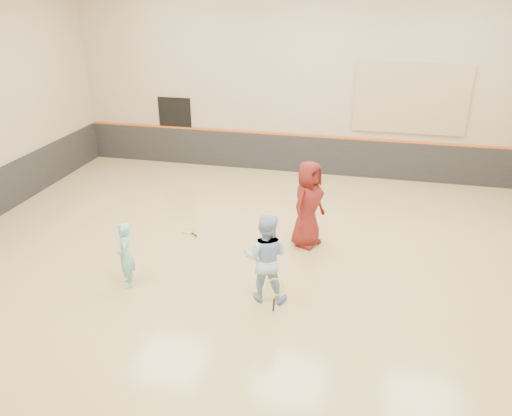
% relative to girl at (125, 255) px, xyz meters
% --- Properties ---
extents(room, '(15.04, 12.04, 6.22)m').
position_rel_girl_xyz_m(room, '(2.72, 1.34, 0.14)').
color(room, tan).
rests_on(room, ground).
extents(wainscot_back, '(14.90, 0.04, 1.20)m').
position_rel_girl_xyz_m(wainscot_back, '(2.72, 7.31, -0.08)').
color(wainscot_back, '#232326').
rests_on(wainscot_back, floor).
extents(accent_stripe, '(14.90, 0.03, 0.06)m').
position_rel_girl_xyz_m(accent_stripe, '(2.72, 7.30, 0.54)').
color(accent_stripe, '#D85914').
rests_on(accent_stripe, wall_back).
extents(acoustic_panel, '(3.20, 0.08, 2.00)m').
position_rel_girl_xyz_m(acoustic_panel, '(5.52, 7.29, 1.82)').
color(acoustic_panel, tan).
rests_on(acoustic_panel, wall_back).
extents(doorway, '(1.10, 0.05, 2.20)m').
position_rel_girl_xyz_m(doorway, '(-1.78, 7.32, 0.42)').
color(doorway, black).
rests_on(doorway, floor).
extents(girl, '(0.50, 0.58, 1.36)m').
position_rel_girl_xyz_m(girl, '(0.00, 0.00, 0.00)').
color(girl, '#79D1C9').
rests_on(girl, floor).
extents(instructor, '(0.86, 0.68, 1.75)m').
position_rel_girl_xyz_m(instructor, '(2.76, 0.17, 0.20)').
color(instructor, '#9CC1F2').
rests_on(instructor, floor).
extents(young_man, '(1.01, 1.16, 2.01)m').
position_rel_girl_xyz_m(young_man, '(3.24, 2.52, 0.33)').
color(young_man, maroon).
rests_on(young_man, floor).
extents(held_racket, '(0.33, 0.33, 0.68)m').
position_rel_girl_xyz_m(held_racket, '(3.02, -0.19, -0.17)').
color(held_racket, '#B9DB30').
rests_on(held_racket, instructor).
extents(spare_racket, '(0.69, 0.69, 0.10)m').
position_rel_girl_xyz_m(spare_racket, '(0.35, 2.50, -0.63)').
color(spare_racket, yellow).
rests_on(spare_racket, floor).
extents(ball_under_racket, '(0.07, 0.07, 0.07)m').
position_rel_girl_xyz_m(ball_under_racket, '(2.54, 0.83, -0.64)').
color(ball_under_racket, yellow).
rests_on(ball_under_racket, floor).
extents(ball_in_hand, '(0.07, 0.07, 0.07)m').
position_rel_girl_xyz_m(ball_in_hand, '(3.30, 2.32, 0.62)').
color(ball_in_hand, yellow).
rests_on(ball_in_hand, young_man).
extents(ball_beside_spare, '(0.07, 0.07, 0.07)m').
position_rel_girl_xyz_m(ball_beside_spare, '(2.84, 3.66, -0.64)').
color(ball_beside_spare, '#CBD531').
rests_on(ball_beside_spare, floor).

